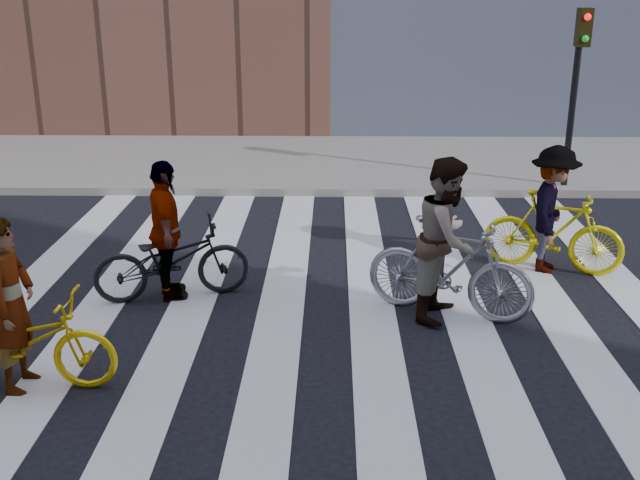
{
  "coord_description": "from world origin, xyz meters",
  "views": [
    {
      "loc": [
        0.07,
        -8.26,
        3.73
      ],
      "look_at": [
        -0.08,
        0.3,
        0.78
      ],
      "focal_mm": 42.0,
      "sensor_mm": 36.0,
      "label": 1
    }
  ],
  "objects_px": {
    "bike_yellow_right": "(553,232)",
    "rider_right": "(552,210)",
    "bike_silver_mid": "(450,268)",
    "rider_mid": "(447,239)",
    "rider_rear": "(166,231)",
    "traffic_signal": "(578,69)",
    "rider_left": "(11,305)",
    "bike_yellow_left": "(22,342)",
    "bike_dark_rear": "(172,260)"
  },
  "relations": [
    {
      "from": "traffic_signal",
      "to": "bike_silver_mid",
      "type": "distance_m",
      "value": 6.43
    },
    {
      "from": "bike_silver_mid",
      "to": "bike_dark_rear",
      "type": "distance_m",
      "value": 3.38
    },
    {
      "from": "rider_left",
      "to": "bike_yellow_left",
      "type": "bearing_deg",
      "value": -89.63
    },
    {
      "from": "bike_yellow_left",
      "to": "rider_right",
      "type": "relative_size",
      "value": 1.06
    },
    {
      "from": "bike_yellow_right",
      "to": "rider_left",
      "type": "height_order",
      "value": "rider_left"
    },
    {
      "from": "bike_silver_mid",
      "to": "bike_dark_rear",
      "type": "height_order",
      "value": "bike_silver_mid"
    },
    {
      "from": "bike_dark_rear",
      "to": "rider_mid",
      "type": "xyz_separation_m",
      "value": [
        3.29,
        -0.46,
        0.45
      ]
    },
    {
      "from": "bike_silver_mid",
      "to": "rider_rear",
      "type": "distance_m",
      "value": 3.44
    },
    {
      "from": "rider_mid",
      "to": "bike_silver_mid",
      "type": "bearing_deg",
      "value": -67.11
    },
    {
      "from": "rider_mid",
      "to": "rider_rear",
      "type": "xyz_separation_m",
      "value": [
        -3.34,
        0.46,
        -0.08
      ]
    },
    {
      "from": "bike_yellow_left",
      "to": "bike_silver_mid",
      "type": "height_order",
      "value": "bike_silver_mid"
    },
    {
      "from": "rider_mid",
      "to": "rider_rear",
      "type": "height_order",
      "value": "rider_mid"
    },
    {
      "from": "traffic_signal",
      "to": "rider_right",
      "type": "relative_size",
      "value": 1.92
    },
    {
      "from": "traffic_signal",
      "to": "rider_mid",
      "type": "distance_m",
      "value": 6.37
    },
    {
      "from": "bike_silver_mid",
      "to": "bike_yellow_right",
      "type": "relative_size",
      "value": 1.07
    },
    {
      "from": "bike_silver_mid",
      "to": "rider_left",
      "type": "relative_size",
      "value": 1.14
    },
    {
      "from": "bike_dark_rear",
      "to": "rider_left",
      "type": "xyz_separation_m",
      "value": [
        -1.04,
        -2.19,
        0.37
      ]
    },
    {
      "from": "traffic_signal",
      "to": "rider_rear",
      "type": "height_order",
      "value": "traffic_signal"
    },
    {
      "from": "bike_dark_rear",
      "to": "rider_right",
      "type": "height_order",
      "value": "rider_right"
    },
    {
      "from": "traffic_signal",
      "to": "bike_yellow_left",
      "type": "height_order",
      "value": "traffic_signal"
    },
    {
      "from": "rider_mid",
      "to": "rider_right",
      "type": "relative_size",
      "value": 1.1
    },
    {
      "from": "traffic_signal",
      "to": "rider_rear",
      "type": "xyz_separation_m",
      "value": [
        -6.36,
        -4.99,
        -1.41
      ]
    },
    {
      "from": "bike_yellow_left",
      "to": "rider_mid",
      "type": "height_order",
      "value": "rider_mid"
    },
    {
      "from": "traffic_signal",
      "to": "bike_silver_mid",
      "type": "relative_size",
      "value": 1.68
    },
    {
      "from": "bike_silver_mid",
      "to": "rider_right",
      "type": "height_order",
      "value": "rider_right"
    },
    {
      "from": "bike_yellow_left",
      "to": "rider_right",
      "type": "xyz_separation_m",
      "value": [
        5.9,
        3.21,
        0.38
      ]
    },
    {
      "from": "bike_silver_mid",
      "to": "rider_mid",
      "type": "height_order",
      "value": "rider_mid"
    },
    {
      "from": "rider_rear",
      "to": "traffic_signal",
      "type": "bearing_deg",
      "value": -68.49
    },
    {
      "from": "traffic_signal",
      "to": "bike_dark_rear",
      "type": "relative_size",
      "value": 1.75
    },
    {
      "from": "bike_silver_mid",
      "to": "rider_right",
      "type": "bearing_deg",
      "value": -23.71
    },
    {
      "from": "bike_yellow_left",
      "to": "rider_right",
      "type": "bearing_deg",
      "value": -61.06
    },
    {
      "from": "bike_yellow_right",
      "to": "rider_left",
      "type": "distance_m",
      "value": 6.81
    },
    {
      "from": "bike_yellow_left",
      "to": "rider_left",
      "type": "bearing_deg",
      "value": 90.37
    },
    {
      "from": "bike_silver_mid",
      "to": "rider_mid",
      "type": "bearing_deg",
      "value": 112.89
    },
    {
      "from": "traffic_signal",
      "to": "rider_right",
      "type": "height_order",
      "value": "traffic_signal"
    },
    {
      "from": "bike_yellow_right",
      "to": "rider_right",
      "type": "xyz_separation_m",
      "value": [
        -0.05,
        0.0,
        0.31
      ]
    },
    {
      "from": "bike_yellow_left",
      "to": "rider_mid",
      "type": "xyz_separation_m",
      "value": [
        4.29,
        1.73,
        0.47
      ]
    },
    {
      "from": "traffic_signal",
      "to": "rider_mid",
      "type": "xyz_separation_m",
      "value": [
        -3.02,
        -5.45,
        -1.33
      ]
    },
    {
      "from": "bike_yellow_right",
      "to": "rider_rear",
      "type": "distance_m",
      "value": 5.12
    },
    {
      "from": "traffic_signal",
      "to": "rider_mid",
      "type": "height_order",
      "value": "traffic_signal"
    },
    {
      "from": "bike_yellow_left",
      "to": "bike_dark_rear",
      "type": "bearing_deg",
      "value": -23.97
    },
    {
      "from": "traffic_signal",
      "to": "bike_yellow_left",
      "type": "xyz_separation_m",
      "value": [
        -7.3,
        -7.19,
        -1.8
      ]
    },
    {
      "from": "bike_yellow_right",
      "to": "rider_rear",
      "type": "bearing_deg",
      "value": 122.09
    },
    {
      "from": "rider_left",
      "to": "rider_right",
      "type": "distance_m",
      "value": 6.76
    },
    {
      "from": "bike_dark_rear",
      "to": "rider_rear",
      "type": "xyz_separation_m",
      "value": [
        -0.05,
        0.0,
        0.37
      ]
    },
    {
      "from": "rider_right",
      "to": "bike_silver_mid",
      "type": "bearing_deg",
      "value": 153.99
    },
    {
      "from": "traffic_signal",
      "to": "rider_mid",
      "type": "relative_size",
      "value": 1.74
    },
    {
      "from": "bike_dark_rear",
      "to": "rider_right",
      "type": "relative_size",
      "value": 1.1
    },
    {
      "from": "traffic_signal",
      "to": "rider_left",
      "type": "xyz_separation_m",
      "value": [
        -7.35,
        -7.19,
        -1.41
      ]
    },
    {
      "from": "bike_yellow_right",
      "to": "rider_mid",
      "type": "distance_m",
      "value": 2.26
    }
  ]
}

